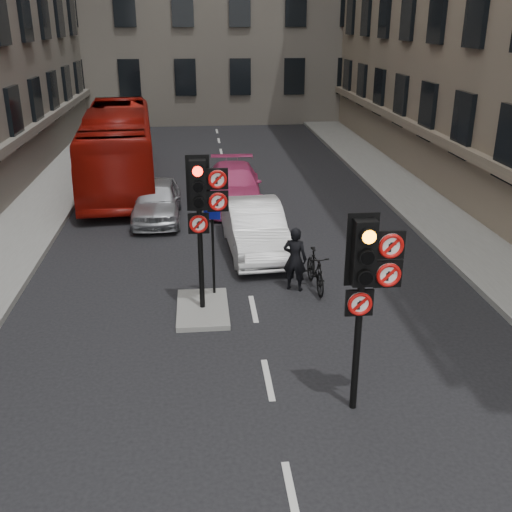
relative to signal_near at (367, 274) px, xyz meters
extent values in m
plane|color=black|center=(-1.49, -0.99, -2.58)|extent=(120.00, 120.00, 0.00)
cube|color=gray|center=(-8.69, 11.01, -2.50)|extent=(3.00, 50.00, 0.16)
cube|color=gray|center=(5.71, 11.01, -2.50)|extent=(3.00, 50.00, 0.16)
cube|color=gray|center=(-2.69, 4.01, -2.52)|extent=(1.20, 2.00, 0.12)
cylinder|color=black|center=(-0.09, 0.01, -1.38)|extent=(0.12, 0.12, 2.40)
cube|color=black|center=(-0.09, 0.01, 0.37)|extent=(0.36, 0.28, 1.10)
cube|color=black|center=(-0.09, 0.14, 0.37)|extent=(0.52, 0.03, 1.25)
cylinder|color=orange|center=(-0.09, -0.24, 0.72)|extent=(0.22, 0.01, 0.22)
cylinder|color=black|center=(-0.09, -0.24, 0.37)|extent=(0.22, 0.01, 0.22)
cylinder|color=black|center=(-0.09, -0.24, 0.02)|extent=(0.22, 0.01, 0.22)
cube|color=black|center=(0.33, -0.01, 0.49)|extent=(0.47, 0.05, 0.47)
cylinder|color=white|center=(0.33, -0.05, 0.49)|extent=(0.41, 0.02, 0.41)
torus|color=#BF0C0A|center=(0.33, -0.07, 0.49)|extent=(0.41, 0.06, 0.41)
cube|color=#BF0C0A|center=(0.33, -0.07, 0.49)|extent=(0.25, 0.01, 0.25)
cube|color=black|center=(0.33, -0.01, -0.01)|extent=(0.47, 0.05, 0.47)
cylinder|color=white|center=(0.33, -0.05, -0.01)|extent=(0.41, 0.02, 0.41)
torus|color=#BF0C0A|center=(0.33, -0.07, -0.01)|extent=(0.41, 0.06, 0.41)
cube|color=#BF0C0A|center=(0.33, -0.07, -0.01)|extent=(0.25, 0.01, 0.25)
cube|color=black|center=(-0.11, -0.01, -0.51)|extent=(0.47, 0.05, 0.47)
cylinder|color=white|center=(-0.11, -0.05, -0.51)|extent=(0.41, 0.02, 0.41)
torus|color=#BF0C0A|center=(-0.11, -0.07, -0.51)|extent=(0.41, 0.06, 0.41)
cube|color=#BF0C0A|center=(-0.11, -0.07, -0.51)|extent=(0.25, 0.01, 0.25)
cylinder|color=black|center=(-2.69, 4.01, -1.26)|extent=(0.12, 0.12, 2.40)
cube|color=black|center=(-2.69, 4.01, 0.49)|extent=(0.36, 0.28, 1.10)
cube|color=black|center=(-2.69, 4.14, 0.49)|extent=(0.52, 0.03, 1.25)
cylinder|color=#FF1407|center=(-2.69, 3.76, 0.84)|extent=(0.22, 0.02, 0.22)
cylinder|color=black|center=(-2.69, 3.76, 0.49)|extent=(0.22, 0.02, 0.22)
cylinder|color=black|center=(-2.69, 3.76, 0.14)|extent=(0.22, 0.02, 0.22)
cube|color=black|center=(-2.27, 3.99, 0.61)|extent=(0.47, 0.05, 0.47)
cylinder|color=white|center=(-2.27, 3.95, 0.61)|extent=(0.41, 0.02, 0.41)
torus|color=#BF0C0A|center=(-2.27, 3.93, 0.61)|extent=(0.41, 0.06, 0.41)
cube|color=#BF0C0A|center=(-2.27, 3.93, 0.61)|extent=(0.25, 0.02, 0.25)
cube|color=black|center=(-2.27, 3.99, 0.11)|extent=(0.47, 0.05, 0.47)
cylinder|color=white|center=(-2.27, 3.95, 0.11)|extent=(0.41, 0.02, 0.41)
torus|color=#BF0C0A|center=(-2.27, 3.93, 0.11)|extent=(0.41, 0.06, 0.41)
cube|color=#BF0C0A|center=(-2.27, 3.93, 0.11)|extent=(0.25, 0.02, 0.25)
cube|color=black|center=(-2.71, 3.99, -0.39)|extent=(0.47, 0.05, 0.47)
cylinder|color=white|center=(-2.71, 3.95, -0.39)|extent=(0.41, 0.02, 0.41)
torus|color=#BF0C0A|center=(-2.71, 3.93, -0.39)|extent=(0.41, 0.06, 0.41)
cube|color=#BF0C0A|center=(-2.71, 3.93, -0.39)|extent=(0.25, 0.02, 0.25)
imported|color=#A6A9AE|center=(-4.12, 11.12, -1.91)|extent=(1.61, 3.97, 1.35)
imported|color=white|center=(-1.09, 7.76, -1.85)|extent=(1.83, 4.54, 1.47)
imported|color=#C53A73|center=(-1.41, 12.64, -1.88)|extent=(2.12, 4.92, 1.41)
imported|color=maroon|center=(-5.87, 15.92, -1.04)|extent=(3.51, 11.22, 3.08)
imported|color=black|center=(0.18, 5.01, -2.08)|extent=(0.56, 1.70, 1.01)
imported|color=black|center=(-0.35, 5.01, -1.75)|extent=(0.71, 0.61, 1.66)
cylinder|color=black|center=(-2.39, 4.76, -1.37)|extent=(0.07, 0.07, 2.19)
cube|color=#0D1591|center=(-2.39, 4.70, -0.39)|extent=(0.38, 0.11, 0.31)
camera|label=1|loc=(-2.66, -8.66, 3.85)|focal=42.00mm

